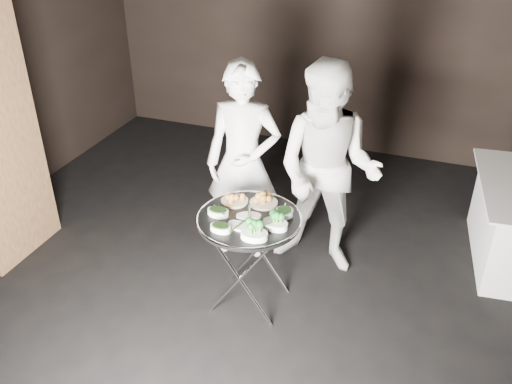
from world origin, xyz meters
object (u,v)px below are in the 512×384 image
(serving_tray, at_px, (249,219))
(waiter_left, at_px, (243,163))
(waiter_right, at_px, (328,172))
(tray_stand, at_px, (249,257))

(serving_tray, relative_size, waiter_left, 0.45)
(serving_tray, distance_m, waiter_left, 0.75)
(serving_tray, distance_m, waiter_right, 0.83)
(tray_stand, relative_size, waiter_right, 0.43)
(waiter_left, bearing_deg, waiter_right, -6.59)
(waiter_left, relative_size, waiter_right, 0.96)
(waiter_left, bearing_deg, serving_tray, -74.32)
(tray_stand, relative_size, waiter_left, 0.45)
(serving_tray, bearing_deg, waiter_left, 114.58)
(waiter_right, bearing_deg, tray_stand, -118.12)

